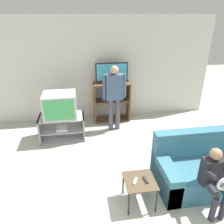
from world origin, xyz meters
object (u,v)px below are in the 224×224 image
(television_flat, at_px, (112,73))
(snack_table, at_px, (140,183))
(remote_control_white, at_px, (135,181))
(tv_stand, at_px, (62,127))
(person_seated_child, at_px, (214,176))
(couch, at_px, (209,168))
(person_standing_adult, at_px, (114,93))
(media_shelf, at_px, (111,102))
(remote_control_black, at_px, (145,180))
(television_main, at_px, (60,105))

(television_flat, distance_m, snack_table, 2.98)
(television_flat, relative_size, remote_control_white, 5.53)
(tv_stand, distance_m, person_seated_child, 3.25)
(remote_control_white, bearing_deg, person_seated_child, 17.78)
(couch, bearing_deg, person_standing_adult, 121.67)
(snack_table, distance_m, remote_control_white, 0.10)
(snack_table, bearing_deg, media_shelf, 89.70)
(tv_stand, relative_size, television_flat, 1.25)
(television_flat, relative_size, remote_control_black, 5.53)
(tv_stand, xyz_separation_m, television_flat, (1.25, 0.74, 1.00))
(remote_control_black, bearing_deg, tv_stand, 113.38)
(remote_control_black, height_order, person_standing_adult, person_standing_adult)
(television_flat, distance_m, remote_control_white, 2.97)
(person_seated_child, bearing_deg, person_standing_adult, 111.36)
(television_main, relative_size, remote_control_white, 4.89)
(remote_control_black, bearing_deg, television_flat, 82.79)
(television_main, height_order, couch, television_main)
(person_standing_adult, bearing_deg, television_flat, 87.86)
(television_flat, distance_m, remote_control_black, 2.98)
(television_flat, bearing_deg, person_seated_child, -72.33)
(television_flat, distance_m, person_standing_adult, 0.61)
(snack_table, distance_m, couch, 1.30)
(tv_stand, xyz_separation_m, remote_control_black, (1.31, -2.12, 0.17))
(media_shelf, height_order, couch, media_shelf)
(television_main, xyz_separation_m, couch, (2.51, -1.86, -0.52))
(couch, bearing_deg, television_main, 143.43)
(television_main, bearing_deg, media_shelf, 29.73)
(television_main, relative_size, person_standing_adult, 0.44)
(television_flat, xyz_separation_m, snack_table, (-0.02, -2.84, -0.89))
(remote_control_black, bearing_deg, person_standing_adult, 83.52)
(television_main, height_order, media_shelf, television_main)
(snack_table, height_order, remote_control_black, remote_control_black)
(tv_stand, distance_m, television_main, 0.54)
(media_shelf, relative_size, remote_control_white, 7.16)
(snack_table, distance_m, person_standing_adult, 2.39)
(person_standing_adult, bearing_deg, tv_stand, -169.76)
(remote_control_black, distance_m, person_standing_adult, 2.40)
(television_flat, relative_size, couch, 0.44)
(person_standing_adult, relative_size, person_seated_child, 1.60)
(television_main, height_order, person_standing_adult, person_standing_adult)
(media_shelf, distance_m, person_standing_adult, 0.67)
(person_standing_adult, bearing_deg, couch, -58.33)
(tv_stand, height_order, remote_control_white, tv_stand)
(remote_control_white, distance_m, person_standing_adult, 2.39)
(person_seated_child, bearing_deg, couch, 61.32)
(snack_table, bearing_deg, person_seated_child, -13.36)
(couch, distance_m, person_seated_child, 0.64)
(tv_stand, xyz_separation_m, person_seated_child, (2.23, -2.34, 0.31))
(remote_control_white, height_order, person_seated_child, person_seated_child)
(person_standing_adult, bearing_deg, media_shelf, 88.66)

